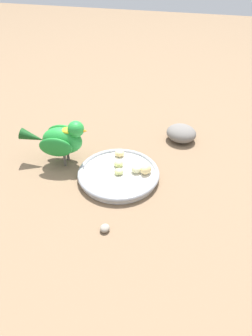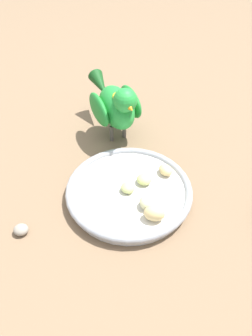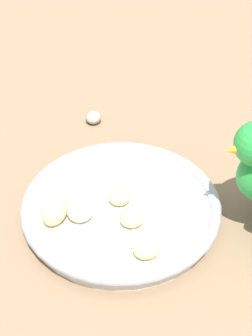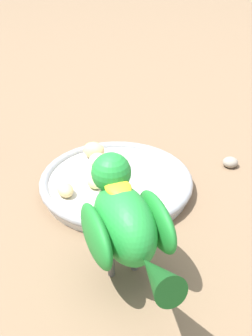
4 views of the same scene
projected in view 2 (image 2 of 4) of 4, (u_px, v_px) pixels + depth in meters
The scene contains 9 objects.
ground_plane at pixel (140, 200), 0.65m from camera, with size 4.00×4.00×0.00m, color #7A6047.
feeding_bowl at pixel (129, 192), 0.65m from camera, with size 0.24×0.24×0.03m.
apple_piece_0 at pixel (128, 188), 0.64m from camera, with size 0.03×0.02×0.02m, color #C6D17A.
apple_piece_1 at pixel (146, 203), 0.61m from camera, with size 0.03×0.03×0.02m, color beige.
apple_piece_2 at pixel (144, 179), 0.65m from camera, with size 0.03×0.03×0.02m, color #C6D17A.
apple_piece_3 at pixel (166, 170), 0.67m from camera, with size 0.03×0.02×0.02m, color #E5C67F.
apple_piece_4 at pixel (154, 213), 0.58m from camera, with size 0.04×0.03×0.03m, color #E5C67F.
parrot at pixel (116, 104), 0.73m from camera, with size 0.10×0.21×0.15m.
pebble_0 at pixel (21, 229), 0.59m from camera, with size 0.03×0.02×0.02m, color gray.
Camera 2 is at (-0.17, -0.39, 0.49)m, focal length 37.10 mm.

